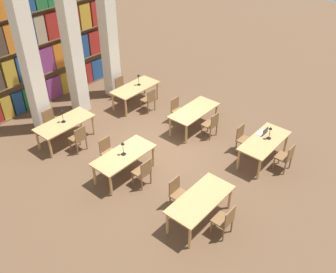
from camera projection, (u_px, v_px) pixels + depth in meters
ground_plane at (162, 151)px, 11.57m from camera, size 40.00×40.00×0.00m
bookshelf_bank at (44, 27)px, 12.85m from camera, size 6.19×0.35×5.50m
pillar_left at (25, 42)px, 10.92m from camera, size 0.47×0.47×6.00m
pillar_center at (69, 28)px, 11.91m from camera, size 0.47×0.47×6.00m
pillar_right at (107, 17)px, 12.91m from camera, size 0.47×0.47×6.00m
reading_table_0 at (200, 201)px, 8.88m from camera, size 1.81×0.82×0.73m
chair_0 at (225, 220)px, 8.61m from camera, size 0.42×0.40×0.88m
chair_1 at (178, 193)px, 9.35m from camera, size 0.42×0.40×0.88m
reading_table_1 at (264, 143)px, 10.83m from camera, size 1.81×0.82×0.73m
chair_2 at (286, 157)px, 10.56m from camera, size 0.42×0.40×0.88m
chair_3 at (243, 138)px, 11.30m from camera, size 0.42×0.40×0.88m
desk_lamp_0 at (270, 131)px, 10.70m from camera, size 0.14×0.14×0.40m
laptop at (263, 132)px, 11.03m from camera, size 0.32×0.22×0.21m
reading_table_2 at (124, 157)px, 10.28m from camera, size 1.81×0.82×0.73m
chair_4 at (143, 172)px, 10.03m from camera, size 0.42×0.40×0.88m
chair_5 at (108, 151)px, 10.77m from camera, size 0.42×0.40×0.88m
desk_lamp_1 at (123, 146)px, 10.08m from camera, size 0.14×0.14×0.41m
reading_table_3 at (194, 112)px, 12.23m from camera, size 1.81×0.82×0.73m
chair_6 at (211, 124)px, 11.95m from camera, size 0.42×0.40×0.88m
chair_7 at (178, 110)px, 12.69m from camera, size 0.42×0.40×0.88m
reading_table_4 at (65, 124)px, 11.62m from camera, size 1.81×0.82×0.73m
chair_8 at (79, 138)px, 11.32m from camera, size 0.42×0.40×0.88m
chair_9 at (51, 122)px, 12.06m from camera, size 0.42×0.40×0.88m
desk_lamp_2 at (62, 113)px, 11.40m from camera, size 0.14×0.14×0.47m
reading_table_5 at (135, 89)px, 13.56m from camera, size 1.81×0.82×0.73m
chair_10 at (149, 99)px, 13.27m from camera, size 0.42×0.40×0.88m
chair_11 at (122, 88)px, 14.01m from camera, size 0.42×0.40×0.88m
desk_lamp_3 at (139, 78)px, 13.47m from camera, size 0.14×0.14×0.42m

